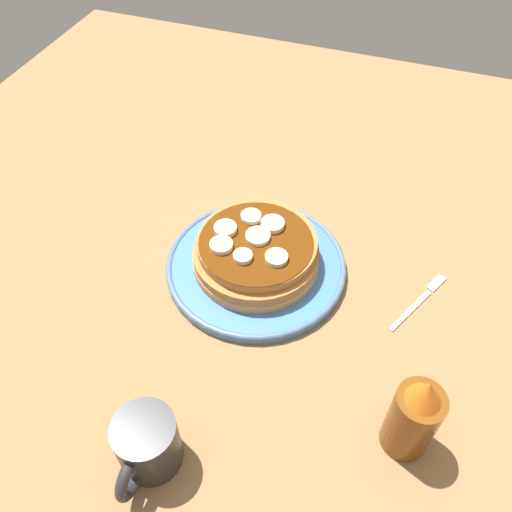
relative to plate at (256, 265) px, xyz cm
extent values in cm
cube|color=olive|center=(0.00, 0.00, -2.38)|extent=(140.00, 140.00, 3.00)
cylinder|color=#3F72B2|center=(0.00, 0.00, -0.20)|extent=(26.79, 26.79, 1.36)
torus|color=#496588|center=(0.00, 0.00, 0.28)|extent=(26.94, 26.94, 0.95)
cylinder|color=tan|center=(-0.05, 0.17, 1.24)|extent=(18.60, 18.60, 1.51)
cylinder|color=#A86E35|center=(0.13, -0.49, 2.75)|extent=(18.42, 18.42, 1.51)
cylinder|color=#A46F39|center=(-0.51, -0.44, 4.26)|extent=(17.41, 17.41, 1.51)
cylinder|color=#592B0A|center=(0.00, 0.00, 5.09)|extent=(16.49, 16.49, 0.16)
cylinder|color=#F5F3BD|center=(-0.80, 0.07, 5.43)|extent=(3.59, 3.59, 0.83)
cylinder|color=tan|center=(-0.80, 0.07, 5.88)|extent=(1.00, 1.00, 0.08)
cylinder|color=#F2F4B2|center=(-0.61, -4.93, 5.49)|extent=(3.34, 3.34, 0.95)
cylinder|color=tan|center=(-0.61, -4.93, 6.00)|extent=(0.93, 0.93, 0.08)
cylinder|color=#FEE1BE|center=(-3.75, 1.24, 5.51)|extent=(3.48, 3.48, 0.99)
cylinder|color=tan|center=(-3.75, 1.24, 6.04)|extent=(0.97, 0.97, 0.08)
cylinder|color=#ECEDC3|center=(-4.25, -2.29, 5.44)|extent=(3.07, 3.07, 0.86)
cylinder|color=tan|center=(-4.25, -2.29, 5.91)|extent=(0.86, 0.86, 0.08)
cylinder|color=#F0F2BF|center=(2.20, 3.78, 5.46)|extent=(3.19, 3.19, 0.89)
cylinder|color=tan|center=(2.20, 3.78, 5.95)|extent=(0.89, 0.89, 0.08)
cylinder|color=#FAE7BF|center=(3.57, -0.67, 5.47)|extent=(2.71, 2.71, 0.92)
cylinder|color=tan|center=(3.57, -0.67, 5.97)|extent=(0.76, 0.76, 0.08)
cylinder|color=#F8E4B3|center=(2.61, -4.27, 5.48)|extent=(3.30, 3.30, 0.93)
cylinder|color=tan|center=(2.61, -4.27, 5.99)|extent=(0.92, 0.92, 0.08)
cylinder|color=#262628|center=(30.65, -1.76, 3.00)|extent=(7.09, 7.09, 7.76)
cylinder|color=black|center=(30.65, -1.76, 6.11)|extent=(6.03, 6.03, 0.47)
torus|color=#262628|center=(34.38, -1.76, 3.00)|extent=(5.62, 1.28, 5.62)
cube|color=silver|center=(-0.39, 23.19, -0.63)|extent=(8.85, 4.79, 0.50)
cube|color=silver|center=(-6.23, 26.04, -0.63)|extent=(3.70, 2.67, 0.50)
cylinder|color=brown|center=(19.04, 25.10, 4.29)|extent=(5.44, 5.44, 10.34)
cone|color=orange|center=(19.04, 25.10, 11.10)|extent=(3.81, 3.81, 3.27)
camera|label=1|loc=(48.33, 17.18, 60.16)|focal=37.02mm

